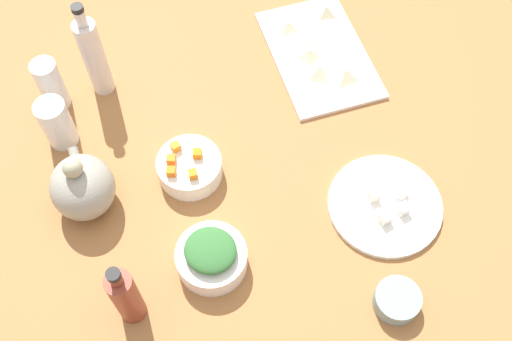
% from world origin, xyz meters
% --- Properties ---
extents(tabletop, '(1.90, 1.90, 0.03)m').
position_xyz_m(tabletop, '(0.00, 0.00, 0.01)').
color(tabletop, '#9B6639').
rests_on(tabletop, ground).
extents(cutting_board, '(0.34, 0.22, 0.01)m').
position_xyz_m(cutting_board, '(0.29, -0.26, 0.03)').
color(cutting_board, white).
rests_on(cutting_board, tabletop).
extents(plate_tofu, '(0.24, 0.24, 0.01)m').
position_xyz_m(plate_tofu, '(-0.14, -0.24, 0.04)').
color(plate_tofu, white).
rests_on(plate_tofu, tabletop).
extents(bowl_greens, '(0.14, 0.14, 0.05)m').
position_xyz_m(bowl_greens, '(-0.15, 0.14, 0.06)').
color(bowl_greens, white).
rests_on(bowl_greens, tabletop).
extents(bowl_carrots, '(0.14, 0.14, 0.05)m').
position_xyz_m(bowl_carrots, '(0.06, 0.13, 0.06)').
color(bowl_carrots, white).
rests_on(bowl_carrots, tabletop).
extents(bowl_small_side, '(0.09, 0.09, 0.04)m').
position_xyz_m(bowl_small_side, '(-0.34, -0.17, 0.05)').
color(bowl_small_side, gray).
rests_on(bowl_small_side, tabletop).
extents(teapot, '(0.16, 0.13, 0.16)m').
position_xyz_m(teapot, '(0.07, 0.35, 0.09)').
color(teapot, gray).
rests_on(teapot, tabletop).
extents(bottle_0, '(0.05, 0.05, 0.26)m').
position_xyz_m(bottle_0, '(0.36, 0.26, 0.14)').
color(bottle_0, silver).
rests_on(bottle_0, tabletop).
extents(bottle_1, '(0.05, 0.05, 0.20)m').
position_xyz_m(bottle_1, '(-0.20, 0.31, 0.12)').
color(bottle_1, brown).
rests_on(bottle_1, tabletop).
extents(drinking_glass_0, '(0.07, 0.07, 0.12)m').
position_xyz_m(drinking_glass_0, '(0.24, 0.37, 0.09)').
color(drinking_glass_0, white).
rests_on(drinking_glass_0, tabletop).
extents(drinking_glass_1, '(0.06, 0.06, 0.13)m').
position_xyz_m(drinking_glass_1, '(0.34, 0.37, 0.10)').
color(drinking_glass_1, white).
rests_on(drinking_glass_1, tabletop).
extents(carrot_cube_0, '(0.02, 0.02, 0.02)m').
position_xyz_m(carrot_cube_0, '(0.07, 0.11, 0.09)').
color(carrot_cube_0, orange).
rests_on(carrot_cube_0, bowl_carrots).
extents(carrot_cube_1, '(0.02, 0.02, 0.02)m').
position_xyz_m(carrot_cube_1, '(0.05, 0.17, 0.09)').
color(carrot_cube_1, orange).
rests_on(carrot_cube_1, bowl_carrots).
extents(carrot_cube_2, '(0.02, 0.02, 0.02)m').
position_xyz_m(carrot_cube_2, '(0.07, 0.16, 0.09)').
color(carrot_cube_2, orange).
rests_on(carrot_cube_2, bowl_carrots).
extents(carrot_cube_3, '(0.02, 0.02, 0.02)m').
position_xyz_m(carrot_cube_3, '(0.03, 0.13, 0.09)').
color(carrot_cube_3, orange).
rests_on(carrot_cube_3, bowl_carrots).
extents(carrot_cube_4, '(0.02, 0.02, 0.02)m').
position_xyz_m(carrot_cube_4, '(0.10, 0.14, 0.09)').
color(carrot_cube_4, orange).
rests_on(carrot_cube_4, bowl_carrots).
extents(chopped_greens_mound, '(0.14, 0.14, 0.03)m').
position_xyz_m(chopped_greens_mound, '(-0.15, 0.14, 0.10)').
color(chopped_greens_mound, '#326932').
rests_on(chopped_greens_mound, bowl_greens).
extents(tofu_cube_0, '(0.03, 0.03, 0.02)m').
position_xyz_m(tofu_cube_0, '(-0.17, -0.26, 0.05)').
color(tofu_cube_0, white).
rests_on(tofu_cube_0, plate_tofu).
extents(tofu_cube_1, '(0.03, 0.03, 0.02)m').
position_xyz_m(tofu_cube_1, '(-0.13, -0.28, 0.05)').
color(tofu_cube_1, white).
rests_on(tofu_cube_1, plate_tofu).
extents(tofu_cube_2, '(0.02, 0.02, 0.02)m').
position_xyz_m(tofu_cube_2, '(-0.12, -0.22, 0.05)').
color(tofu_cube_2, silver).
rests_on(tofu_cube_2, plate_tofu).
extents(tofu_cube_3, '(0.03, 0.03, 0.02)m').
position_xyz_m(tofu_cube_3, '(-0.17, -0.22, 0.05)').
color(tofu_cube_3, silver).
rests_on(tofu_cube_3, plate_tofu).
extents(dumpling_0, '(0.06, 0.06, 0.03)m').
position_xyz_m(dumpling_0, '(0.23, -0.23, 0.05)').
color(dumpling_0, beige).
rests_on(dumpling_0, cutting_board).
extents(dumpling_1, '(0.06, 0.06, 0.03)m').
position_xyz_m(dumpling_1, '(0.40, -0.32, 0.05)').
color(dumpling_1, beige).
rests_on(dumpling_1, cutting_board).
extents(dumpling_2, '(0.06, 0.06, 0.02)m').
position_xyz_m(dumpling_2, '(0.39, -0.21, 0.05)').
color(dumpling_2, beige).
rests_on(dumpling_2, cutting_board).
extents(dumpling_3, '(0.07, 0.08, 0.02)m').
position_xyz_m(dumpling_3, '(0.33, -0.25, 0.05)').
color(dumpling_3, beige).
rests_on(dumpling_3, cutting_board).
extents(dumpling_4, '(0.05, 0.05, 0.03)m').
position_xyz_m(dumpling_4, '(0.28, -0.23, 0.05)').
color(dumpling_4, beige).
rests_on(dumpling_4, cutting_board).
extents(dumpling_5, '(0.08, 0.08, 0.03)m').
position_xyz_m(dumpling_5, '(0.20, -0.29, 0.05)').
color(dumpling_5, beige).
rests_on(dumpling_5, cutting_board).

